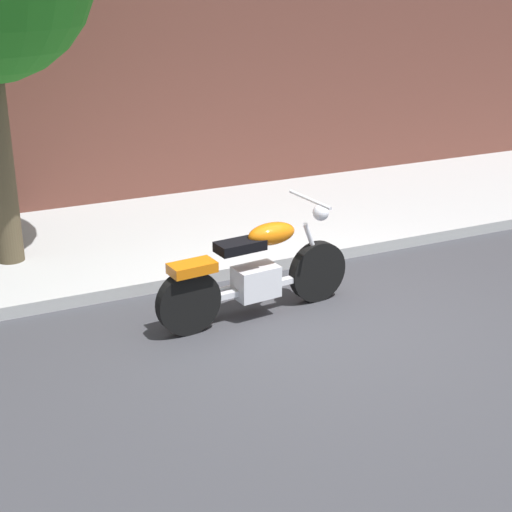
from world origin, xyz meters
TOP-DOWN VIEW (x-y plane):
  - ground_plane at (0.00, 0.00)m, footprint 60.00×60.00m
  - sidewalk at (0.00, 2.87)m, footprint 23.71×3.09m
  - motorcycle at (-0.47, 0.36)m, footprint 2.16×0.70m

SIDE VIEW (x-z plane):
  - ground_plane at x=0.00m, z-range 0.00..0.00m
  - sidewalk at x=0.00m, z-range 0.00..0.14m
  - motorcycle at x=-0.47m, z-range -0.10..1.05m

